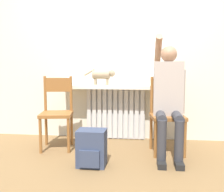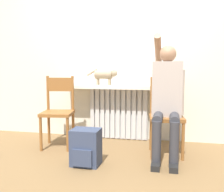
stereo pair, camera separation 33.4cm
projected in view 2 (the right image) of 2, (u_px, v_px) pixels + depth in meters
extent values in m
plane|color=brown|center=(97.00, 168.00, 2.72)|extent=(12.00, 12.00, 0.00)
cube|color=beige|center=(120.00, 46.00, 3.76)|extent=(7.00, 0.06, 2.70)
cube|color=silver|center=(119.00, 113.00, 3.81)|extent=(0.85, 0.05, 0.74)
cube|color=silver|center=(92.00, 113.00, 3.85)|extent=(0.05, 0.03, 0.71)
cube|color=silver|center=(97.00, 113.00, 3.83)|extent=(0.05, 0.03, 0.71)
cube|color=silver|center=(103.00, 113.00, 3.82)|extent=(0.05, 0.03, 0.71)
cube|color=silver|center=(108.00, 113.00, 3.80)|extent=(0.05, 0.03, 0.71)
cube|color=silver|center=(113.00, 114.00, 3.78)|extent=(0.05, 0.03, 0.71)
cube|color=silver|center=(118.00, 114.00, 3.76)|extent=(0.05, 0.03, 0.71)
cube|color=silver|center=(123.00, 114.00, 3.75)|extent=(0.05, 0.03, 0.71)
cube|color=silver|center=(129.00, 114.00, 3.73)|extent=(0.05, 0.03, 0.71)
cube|color=silver|center=(134.00, 115.00, 3.71)|extent=(0.05, 0.03, 0.71)
cube|color=silver|center=(139.00, 115.00, 3.70)|extent=(0.05, 0.03, 0.71)
cube|color=silver|center=(145.00, 115.00, 3.68)|extent=(0.05, 0.03, 0.71)
cube|color=silver|center=(117.00, 87.00, 3.66)|extent=(1.53, 0.29, 0.05)
cube|color=white|center=(119.00, 49.00, 3.74)|extent=(1.47, 0.01, 1.01)
cube|color=brown|center=(57.00, 113.00, 3.38)|extent=(0.45, 0.45, 0.04)
cylinder|color=brown|center=(41.00, 134.00, 3.25)|extent=(0.04, 0.04, 0.43)
cylinder|color=brown|center=(68.00, 134.00, 3.23)|extent=(0.04, 0.04, 0.43)
cylinder|color=brown|center=(49.00, 128.00, 3.58)|extent=(0.04, 0.04, 0.43)
cylinder|color=brown|center=(73.00, 128.00, 3.56)|extent=(0.04, 0.04, 0.43)
cylinder|color=brown|center=(48.00, 93.00, 3.53)|extent=(0.04, 0.04, 0.46)
cylinder|color=brown|center=(73.00, 93.00, 3.51)|extent=(0.04, 0.04, 0.46)
cube|color=brown|center=(60.00, 84.00, 3.51)|extent=(0.35, 0.08, 0.18)
cube|color=brown|center=(166.00, 118.00, 3.07)|extent=(0.43, 0.43, 0.04)
cylinder|color=brown|center=(152.00, 141.00, 2.95)|extent=(0.04, 0.04, 0.43)
cylinder|color=brown|center=(183.00, 142.00, 2.92)|extent=(0.04, 0.04, 0.43)
cylinder|color=brown|center=(151.00, 133.00, 3.28)|extent=(0.04, 0.04, 0.43)
cylinder|color=brown|center=(178.00, 134.00, 3.25)|extent=(0.04, 0.04, 0.43)
cylinder|color=brown|center=(152.00, 95.00, 3.23)|extent=(0.04, 0.04, 0.46)
cylinder|color=brown|center=(179.00, 96.00, 3.20)|extent=(0.04, 0.04, 0.46)
cube|color=brown|center=(166.00, 86.00, 3.20)|extent=(0.35, 0.07, 0.18)
cylinder|color=#333338|center=(158.00, 118.00, 2.91)|extent=(0.11, 0.42, 0.11)
cylinder|color=#333338|center=(175.00, 118.00, 2.87)|extent=(0.11, 0.42, 0.11)
cylinder|color=#333338|center=(156.00, 144.00, 2.73)|extent=(0.10, 0.10, 0.48)
cylinder|color=#333338|center=(174.00, 145.00, 2.69)|extent=(0.10, 0.10, 0.48)
cube|color=black|center=(156.00, 166.00, 2.70)|extent=(0.09, 0.20, 0.06)
cube|color=black|center=(174.00, 167.00, 2.66)|extent=(0.09, 0.20, 0.06)
cube|color=#AD9E93|center=(167.00, 89.00, 3.06)|extent=(0.34, 0.20, 0.64)
sphere|color=#A87A5B|center=(168.00, 54.00, 3.01)|extent=(0.19, 0.19, 0.19)
cylinder|color=#A87A5B|center=(158.00, 51.00, 3.17)|extent=(0.08, 0.50, 0.38)
cylinder|color=#AD9E93|center=(181.00, 92.00, 2.99)|extent=(0.08, 0.08, 0.51)
cylinder|color=#9E896B|center=(104.00, 75.00, 3.65)|extent=(0.24, 0.12, 0.12)
sphere|color=#9E896B|center=(114.00, 73.00, 3.62)|extent=(0.10, 0.10, 0.10)
cone|color=#9E896B|center=(114.00, 70.00, 3.59)|extent=(0.03, 0.03, 0.03)
cone|color=#9E896B|center=(114.00, 70.00, 3.64)|extent=(0.03, 0.03, 0.03)
cylinder|color=#9E896B|center=(109.00, 82.00, 3.62)|extent=(0.03, 0.03, 0.08)
cylinder|color=#9E896B|center=(110.00, 82.00, 3.68)|extent=(0.03, 0.03, 0.08)
cylinder|color=#9E896B|center=(97.00, 82.00, 3.65)|extent=(0.03, 0.03, 0.08)
cylinder|color=#9E896B|center=(98.00, 82.00, 3.71)|extent=(0.03, 0.03, 0.08)
cylinder|color=#9E896B|center=(92.00, 72.00, 3.69)|extent=(0.16, 0.03, 0.11)
cube|color=#333D56|center=(86.00, 147.00, 2.79)|extent=(0.30, 0.23, 0.39)
cube|color=#333D56|center=(82.00, 158.00, 2.67)|extent=(0.21, 0.03, 0.17)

